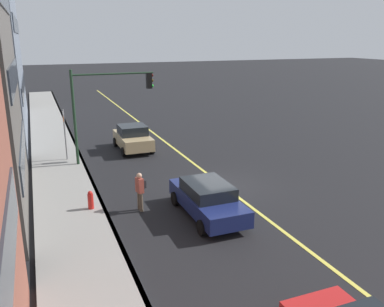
% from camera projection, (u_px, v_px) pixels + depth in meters
% --- Properties ---
extents(ground, '(200.00, 200.00, 0.00)m').
position_uv_depth(ground, '(223.00, 186.00, 19.79)').
color(ground, black).
extents(sidewalk_slab, '(80.00, 2.87, 0.15)m').
position_uv_depth(sidewalk_slab, '(69.00, 207.00, 17.17)').
color(sidewalk_slab, gray).
rests_on(sidewalk_slab, ground).
extents(curb_edge, '(80.00, 0.16, 0.15)m').
position_uv_depth(curb_edge, '(101.00, 202.00, 17.65)').
color(curb_edge, slate).
rests_on(curb_edge, ground).
extents(lane_stripe_center, '(80.00, 0.16, 0.01)m').
position_uv_depth(lane_stripe_center, '(223.00, 186.00, 19.79)').
color(lane_stripe_center, '#D8CC4C').
rests_on(lane_stripe_center, ground).
extents(car_tan, '(3.95, 2.03, 1.63)m').
position_uv_depth(car_tan, '(133.00, 138.00, 25.95)').
color(car_tan, tan).
rests_on(car_tan, ground).
extents(car_navy, '(4.54, 1.96, 1.44)m').
position_uv_depth(car_navy, '(207.00, 198.00, 16.34)').
color(car_navy, navy).
rests_on(car_navy, ground).
extents(pedestrian_with_backpack, '(0.44, 0.42, 1.68)m').
position_uv_depth(pedestrian_with_backpack, '(140.00, 189.00, 16.74)').
color(pedestrian_with_backpack, brown).
rests_on(pedestrian_with_backpack, ground).
extents(traffic_light_mast, '(0.28, 4.66, 5.43)m').
position_uv_depth(traffic_light_mast, '(107.00, 99.00, 22.42)').
color(traffic_light_mast, '#1E3823').
rests_on(traffic_light_mast, ground).
extents(street_sign_post, '(0.60, 0.08, 3.12)m').
position_uv_depth(street_sign_post, '(65.00, 132.00, 23.19)').
color(street_sign_post, slate).
rests_on(street_sign_post, ground).
extents(fire_hydrant, '(0.24, 0.24, 0.94)m').
position_uv_depth(fire_hydrant, '(91.00, 202.00, 16.75)').
color(fire_hydrant, red).
rests_on(fire_hydrant, ground).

